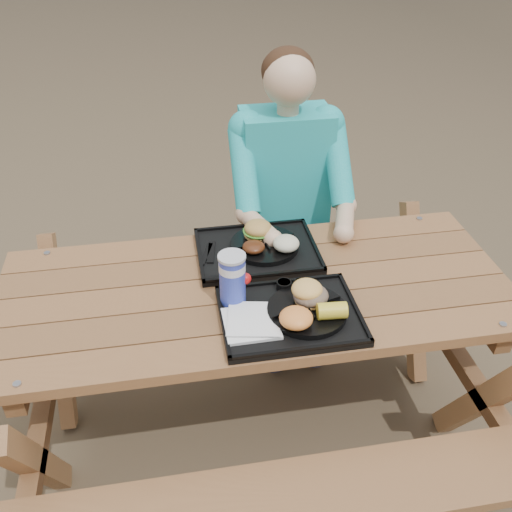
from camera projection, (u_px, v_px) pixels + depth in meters
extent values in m
plane|color=#999999|center=(256.00, 425.00, 2.43)|extent=(60.00, 60.00, 0.00)
cube|color=black|center=(290.00, 316.00, 1.85)|extent=(0.45, 0.35, 0.02)
cube|color=black|center=(257.00, 252.00, 2.16)|extent=(0.45, 0.35, 0.02)
cylinder|color=black|center=(307.00, 311.00, 1.85)|extent=(0.26, 0.26, 0.02)
cylinder|color=black|center=(265.00, 245.00, 2.16)|extent=(0.26, 0.26, 0.02)
cube|color=white|center=(251.00, 322.00, 1.80)|extent=(0.17, 0.17, 0.02)
cylinder|color=#1527A3|center=(232.00, 280.00, 1.86)|extent=(0.09, 0.09, 0.17)
cylinder|color=black|center=(284.00, 285.00, 1.95)|extent=(0.05, 0.05, 0.03)
cylinder|color=gold|center=(301.00, 285.00, 1.95)|extent=(0.05, 0.05, 0.03)
ellipsoid|color=#FF9C43|center=(296.00, 318.00, 1.76)|extent=(0.11, 0.11, 0.05)
cube|color=black|center=(211.00, 252.00, 2.14)|extent=(0.05, 0.14, 0.01)
ellipsoid|color=#4F230F|center=(254.00, 247.00, 2.10)|extent=(0.08, 0.08, 0.04)
ellipsoid|color=beige|center=(286.00, 243.00, 2.10)|extent=(0.10, 0.10, 0.05)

